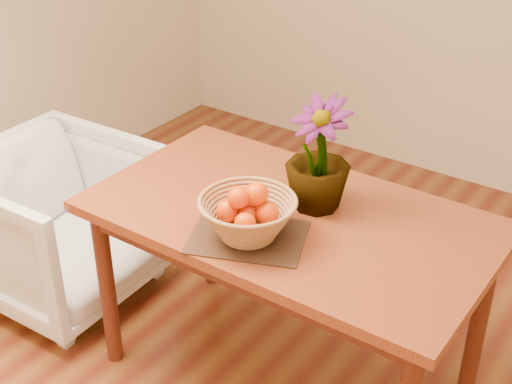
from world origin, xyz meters
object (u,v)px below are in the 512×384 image
Objects in this scene: potted_plant at (318,155)px; armchair at (59,217)px; table at (289,234)px; wicker_basket at (248,219)px.

armchair is (-1.18, -0.20, -0.57)m from potted_plant.
table is 1.82× the size of armchair.
potted_plant reaches higher than table.
armchair is at bearing -162.53° from potted_plant.
table is 4.36× the size of wicker_basket.
potted_plant reaches higher than armchair.
wicker_basket is (-0.03, -0.21, 0.16)m from table.
armchair reaches higher than table.
wicker_basket is 0.42× the size of armchair.
armchair is (-1.10, 0.11, -0.44)m from wicker_basket.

